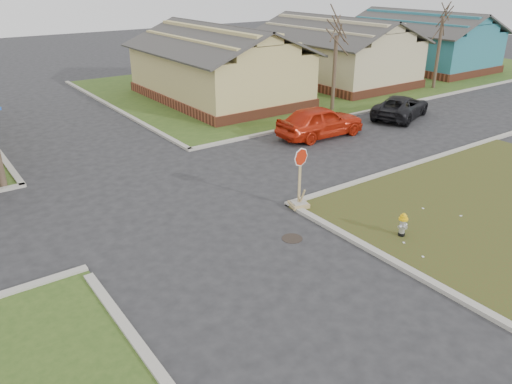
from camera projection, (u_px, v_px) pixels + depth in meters
ground at (223, 253)px, 14.50m from camera, size 120.00×120.00×0.00m
verge_far_right at (338, 75)px, 39.58m from camera, size 37.00×19.00×0.05m
curbs at (150, 196)px, 18.22m from camera, size 80.00×40.00×0.12m
manhole at (292, 238)px, 15.29m from camera, size 0.64×0.64×0.01m
side_house_yellow at (217, 65)px, 31.21m from camera, size 7.60×11.60×4.70m
side_house_tan at (334, 51)px, 36.52m from camera, size 7.60×11.60×4.70m
side_house_teal at (421, 41)px, 41.84m from camera, size 7.60×11.60×4.70m
tree_mid_right at (334, 73)px, 28.66m from camera, size 0.22×0.22×4.20m
tree_far_right at (438, 53)px, 34.08m from camera, size 0.22×0.22×4.76m
fire_hydrant at (403, 223)px, 15.21m from camera, size 0.28×0.28×0.76m
stop_sign at (299, 194)px, 17.09m from camera, size 0.61×0.59×2.14m
red_sedan at (320, 121)px, 24.48m from camera, size 4.63×2.02×1.55m
dark_pickup at (401, 107)px, 27.75m from camera, size 4.91×3.47×1.24m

